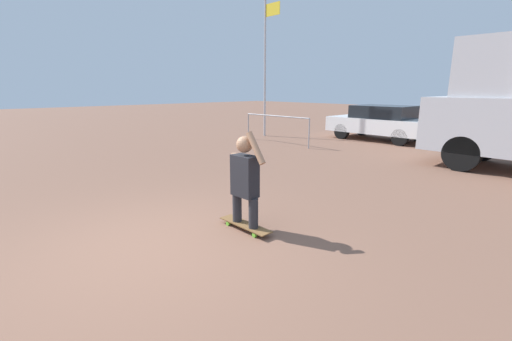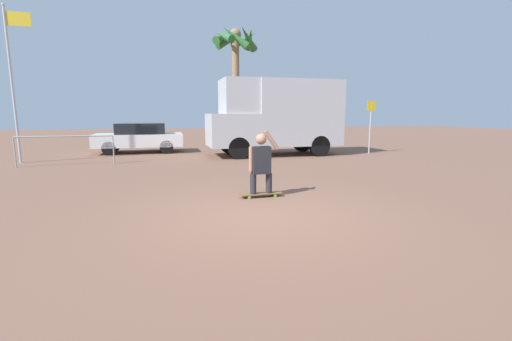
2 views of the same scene
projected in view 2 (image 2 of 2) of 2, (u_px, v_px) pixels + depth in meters
ground_plane at (262, 215)px, 6.25m from camera, size 80.00×80.00×0.00m
skateboard at (261, 194)px, 7.63m from camera, size 0.96×0.22×0.09m
person_skateboarder at (261, 161)px, 7.50m from camera, size 0.68×0.24×1.41m
camper_van at (277, 115)px, 15.27m from camera, size 5.86×2.20×3.31m
parked_car_white at (140, 137)px, 16.38m from camera, size 4.02×1.91×1.40m
palm_tree_near_van at (236, 52)px, 21.44m from camera, size 2.98×2.91×7.15m
flagpole at (13, 75)px, 12.46m from camera, size 0.88×0.12×5.71m
street_sign at (371, 120)px, 15.90m from camera, size 0.44×0.06×2.43m
plaza_railing_segment at (65, 141)px, 12.15m from camera, size 3.22×0.05×1.08m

